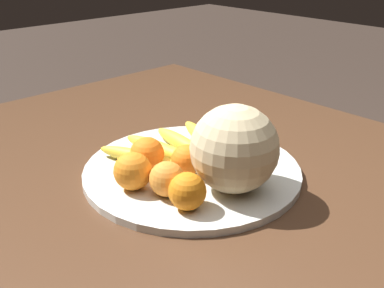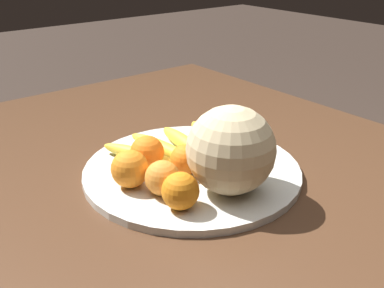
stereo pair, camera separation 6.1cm
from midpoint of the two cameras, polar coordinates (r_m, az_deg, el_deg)
name	(u,v)px [view 2 (the right image)]	position (r m, az deg, el deg)	size (l,w,h in m)	color
kitchen_table	(218,218)	(0.93, 5.23, -9.34)	(1.44, 1.01, 0.75)	#4C301E
fruit_bowl	(192,170)	(0.89, 1.97, -3.36)	(0.43, 0.43, 0.01)	silver
melon	(231,150)	(0.78, 7.20, -0.79)	(0.16, 0.16, 0.16)	beige
banana_bunch	(185,144)	(0.95, 0.90, 0.02)	(0.21, 0.32, 0.03)	brown
orange_front_left	(147,152)	(0.87, -3.72, -1.11)	(0.07, 0.07, 0.07)	orange
orange_front_right	(162,177)	(0.78, -1.63, -4.31)	(0.06, 0.06, 0.06)	orange
orange_mid_center	(130,169)	(0.81, -5.75, -3.20)	(0.07, 0.07, 0.07)	orange
orange_back_left	(180,191)	(0.74, 0.89, -6.03)	(0.06, 0.06, 0.06)	orange
orange_back_right	(186,160)	(0.85, 1.24, -2.04)	(0.06, 0.06, 0.06)	orange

